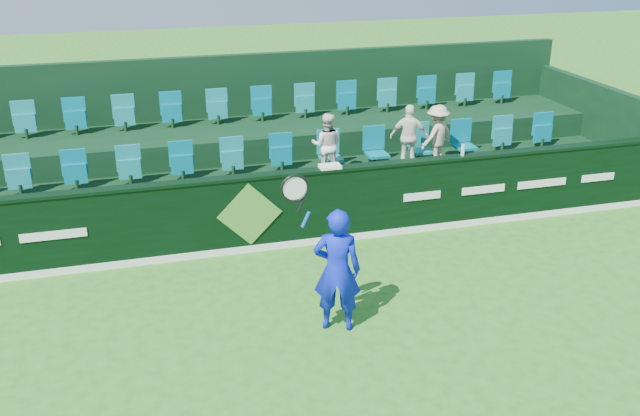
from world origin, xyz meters
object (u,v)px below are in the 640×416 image
object	(u,v)px
towel	(330,166)
drinks_bottle	(463,150)
tennis_player	(337,269)
spectator_left	(327,145)
spectator_middle	(409,137)
spectator_right	(437,136)

from	to	relation	value
towel	drinks_bottle	world-z (taller)	drinks_bottle
tennis_player	spectator_left	size ratio (longest dim) A/B	2.03
tennis_player	towel	bearing A→B (deg)	75.58
spectator_left	drinks_bottle	world-z (taller)	spectator_left
spectator_middle	towel	distance (m)	2.20
tennis_player	spectator_right	world-z (taller)	tennis_player
tennis_player	drinks_bottle	xyz separation A→B (m)	(3.17, 2.76, 0.55)
spectator_right	spectator_left	bearing A→B (deg)	-24.89
spectator_right	towel	xyz separation A→B (m)	(-2.47, -1.12, -0.02)
spectator_middle	drinks_bottle	world-z (taller)	spectator_middle
spectator_left	spectator_middle	world-z (taller)	spectator_middle
tennis_player	spectator_left	distance (m)	4.04
spectator_right	spectator_middle	bearing A→B (deg)	-24.89
spectator_left	towel	distance (m)	1.15
tennis_player	spectator_middle	world-z (taller)	tennis_player
spectator_middle	towel	bearing A→B (deg)	51.71
spectator_left	spectator_middle	bearing A→B (deg)	-160.16
spectator_left	spectator_middle	size ratio (longest dim) A/B	0.96
spectator_middle	tennis_player	bearing A→B (deg)	77.28
spectator_left	spectator_right	xyz separation A→B (m)	(2.20, 0.00, 0.00)
spectator_right	drinks_bottle	world-z (taller)	spectator_right
spectator_right	drinks_bottle	size ratio (longest dim) A/B	5.82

